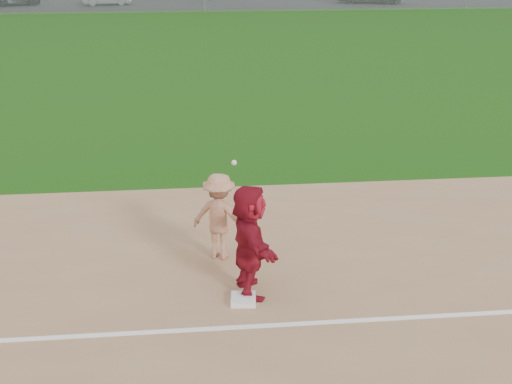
{
  "coord_description": "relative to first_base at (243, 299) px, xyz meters",
  "views": [
    {
      "loc": [
        -1.04,
        -9.06,
        5.65
      ],
      "look_at": [
        0.0,
        1.5,
        1.3
      ],
      "focal_mm": 45.0,
      "sensor_mm": 36.0,
      "label": 1
    }
  ],
  "objects": [
    {
      "name": "parking_asphalt",
      "position": [
        0.36,
        46.08,
        -0.06
      ],
      "size": [
        120.0,
        10.0,
        0.01
      ],
      "primitive_type": "cube",
      "color": "black",
      "rests_on": "ground"
    },
    {
      "name": "ground",
      "position": [
        0.36,
        0.08,
        -0.07
      ],
      "size": [
        160.0,
        160.0,
        0.0
      ],
      "primitive_type": "plane",
      "color": "#19490E",
      "rests_on": "ground"
    },
    {
      "name": "foul_line",
      "position": [
        0.36,
        -0.72,
        -0.04
      ],
      "size": [
        60.0,
        0.1,
        0.01
      ],
      "primitive_type": "cube",
      "color": "white",
      "rests_on": "infield_dirt"
    },
    {
      "name": "base_runner",
      "position": [
        0.13,
        0.29,
        0.92
      ],
      "size": [
        0.76,
        1.84,
        1.93
      ],
      "primitive_type": "imported",
      "rotation": [
        0.0,
        0.0,
        1.68
      ],
      "color": "maroon",
      "rests_on": "infield_dirt"
    },
    {
      "name": "first_base_play",
      "position": [
        -0.3,
        1.61,
        0.77
      ],
      "size": [
        1.21,
        1.22,
        2.13
      ],
      "color": "#A0A0A2",
      "rests_on": "infield_dirt"
    },
    {
      "name": "first_base",
      "position": [
        0.0,
        0.0,
        0.0
      ],
      "size": [
        0.44,
        0.44,
        0.09
      ],
      "primitive_type": "cube",
      "rotation": [
        0.0,
        0.0,
        -0.09
      ],
      "color": "white",
      "rests_on": "infield_dirt"
    }
  ]
}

